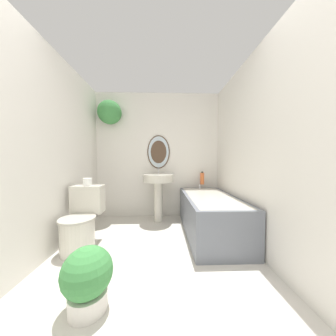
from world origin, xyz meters
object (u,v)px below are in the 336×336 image
Objects in this scene: pedestal_sink at (158,185)px; toilet_paper_roll at (88,182)px; bathtub at (210,214)px; toilet at (81,222)px; potted_plant at (88,277)px; shampoo_bottle at (202,178)px.

pedestal_sink is 1.18m from toilet_paper_roll.
toilet_paper_roll is (-1.71, -0.19, 0.51)m from bathtub.
toilet is at bearing -90.00° from toilet_paper_roll.
toilet_paper_roll reaches higher than potted_plant.
potted_plant is at bearing -134.43° from bathtub.
toilet is 1.01m from potted_plant.
toilet is 1.63× the size of potted_plant.
potted_plant is 1.31m from toilet_paper_roll.
pedestal_sink is at bearing -167.94° from shampoo_bottle.
pedestal_sink is 3.94× the size of shampoo_bottle.
toilet_paper_roll is at bearing -173.75° from bathtub.
toilet is 2.11m from shampoo_bottle.
shampoo_bottle is (1.76, 1.08, 0.43)m from toilet.
bathtub is (0.78, -0.52, -0.36)m from pedestal_sink.
toilet is 3.13× the size of shampoo_bottle.
pedestal_sink is 1.01m from bathtub.
pedestal_sink is 1.90m from potted_plant.
shampoo_bottle is at bearing 86.10° from bathtub.
toilet is 0.48× the size of bathtub.
potted_plant is at bearing -66.81° from toilet_paper_roll.
bathtub is 6.49× the size of shampoo_bottle.
shampoo_bottle reaches higher than toilet.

